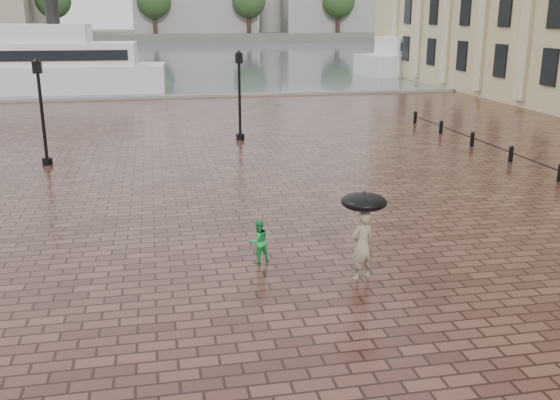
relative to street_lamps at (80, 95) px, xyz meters
The scene contains 13 objects.
ground 16.29m from the street_lamps, 71.94° to the right, with size 300.00×300.00×0.00m, color #371E19.
harbour_water 76.86m from the street_lamps, 86.27° to the left, with size 240.00×240.00×0.00m, color #485458.
quay_edge 17.56m from the street_lamps, 73.30° to the left, with size 80.00×0.60×0.30m, color slate.
far_shore 144.76m from the street_lamps, 88.02° to the left, with size 300.00×60.00×2.00m, color #4C4C47.
distant_skyline 144.95m from the street_lamps, 68.47° to the left, with size 102.50×22.00×33.00m.
far_trees 122.97m from the street_lamps, 87.67° to the left, with size 188.00×8.00×13.50m.
bollard_row 21.04m from the street_lamps, 24.93° to the right, with size 0.22×21.22×0.73m.
street_lamps is the anchor object (origin of this frame).
adult_pedestrian 21.49m from the street_lamps, 66.81° to the right, with size 0.64×0.42×1.74m, color gray.
child_pedestrian 19.22m from the street_lamps, 71.26° to the right, with size 0.56×0.44×1.16m, color green.
ferry_near 23.63m from the street_lamps, 106.75° to the left, with size 23.30×6.55×7.57m.
ferry_far 49.38m from the street_lamps, 41.27° to the left, with size 23.41×8.96×7.49m.
umbrella 21.44m from the street_lamps, 66.81° to the right, with size 1.10×1.10×1.16m.
Camera 1 is at (-1.32, -17.86, 6.22)m, focal length 40.00 mm.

